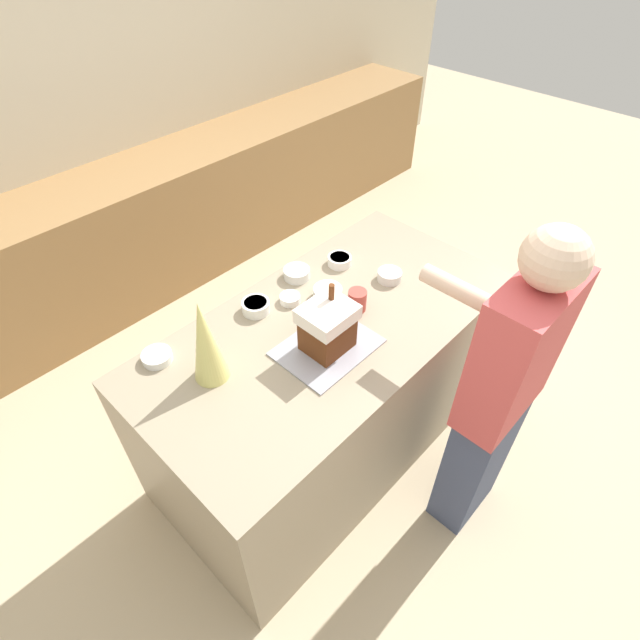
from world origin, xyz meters
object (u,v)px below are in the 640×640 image
at_px(baking_tray, 327,347).
at_px(candy_bowl_far_right, 390,275).
at_px(candy_bowl_far_left, 297,273).
at_px(candy_bowl_front_corner, 256,306).
at_px(person, 499,397).
at_px(mug, 357,300).
at_px(gingerbread_house, 328,327).
at_px(decorative_tree, 205,341).
at_px(candy_bowl_near_tray_right, 328,293).
at_px(candy_bowl_near_tray_left, 340,260).
at_px(candy_bowl_behind_tray, 157,356).
at_px(candy_bowl_beside_tree, 290,298).

distance_m(baking_tray, candy_bowl_far_right, 0.54).
distance_m(baking_tray, candy_bowl_far_left, 0.49).
height_order(baking_tray, candy_bowl_front_corner, candy_bowl_front_corner).
bearing_deg(person, mug, 93.46).
relative_size(gingerbread_house, candy_bowl_far_right, 2.43).
xyz_separation_m(decorative_tree, candy_bowl_near_tray_right, (0.65, -0.01, -0.16)).
xyz_separation_m(candy_bowl_far_right, candy_bowl_front_corner, (-0.59, 0.29, 0.00)).
height_order(baking_tray, decorative_tree, decorative_tree).
bearing_deg(baking_tray, candy_bowl_front_corner, 97.86).
bearing_deg(decorative_tree, candy_bowl_front_corner, 23.57).
bearing_deg(person, candy_bowl_far_right, 72.67).
bearing_deg(baking_tray, candy_bowl_far_right, 9.70).
bearing_deg(candy_bowl_far_left, candy_bowl_near_tray_left, -19.78).
bearing_deg(candy_bowl_near_tray_left, person, -98.83).
height_order(candy_bowl_near_tray_right, candy_bowl_front_corner, candy_bowl_near_tray_right).
bearing_deg(candy_bowl_behind_tray, baking_tray, -40.72).
distance_m(gingerbread_house, candy_bowl_far_right, 0.55).
bearing_deg(candy_bowl_far_right, candy_bowl_near_tray_left, 105.95).
relative_size(baking_tray, candy_bowl_beside_tree, 4.30).
distance_m(gingerbread_house, candy_bowl_beside_tree, 0.35).
distance_m(candy_bowl_beside_tree, candy_bowl_front_corner, 0.16).
height_order(candy_bowl_beside_tree, person, person).
bearing_deg(decorative_tree, person, -49.70).
relative_size(candy_bowl_near_tray_right, candy_bowl_far_left, 1.04).
bearing_deg(candy_bowl_near_tray_left, candy_bowl_far_left, 160.22).
bearing_deg(candy_bowl_near_tray_right, candy_bowl_beside_tree, 142.98).
xyz_separation_m(gingerbread_house, person, (0.31, -0.63, -0.18)).
relative_size(candy_bowl_near_tray_left, candy_bowl_far_right, 1.02).
bearing_deg(candy_bowl_beside_tree, person, -77.31).
relative_size(candy_bowl_beside_tree, mug, 0.94).
bearing_deg(baking_tray, candy_bowl_behind_tray, 139.28).
bearing_deg(person, baking_tray, 116.15).
xyz_separation_m(baking_tray, candy_bowl_beside_tree, (0.10, 0.32, 0.02)).
bearing_deg(candy_bowl_beside_tree, candy_bowl_behind_tray, 168.26).
bearing_deg(candy_bowl_far_right, mug, -175.22).
height_order(candy_bowl_beside_tree, candy_bowl_front_corner, candy_bowl_front_corner).
relative_size(baking_tray, decorative_tree, 1.08).
xyz_separation_m(candy_bowl_near_tray_left, candy_bowl_front_corner, (-0.51, 0.04, 0.00)).
bearing_deg(candy_bowl_near_tray_left, candy_bowl_beside_tree, -175.81).
relative_size(candy_bowl_front_corner, mug, 1.25).
distance_m(candy_bowl_near_tray_right, person, 0.85).
relative_size(decorative_tree, candy_bowl_beside_tree, 3.98).
bearing_deg(candy_bowl_front_corner, baking_tray, -82.14).
bearing_deg(candy_bowl_far_right, gingerbread_house, -170.31).
height_order(decorative_tree, candy_bowl_behind_tray, decorative_tree).
bearing_deg(baking_tray, mug, 14.49).
xyz_separation_m(candy_bowl_far_left, person, (0.07, -1.06, -0.09)).
bearing_deg(candy_bowl_behind_tray, candy_bowl_beside_tree, -11.74).
bearing_deg(gingerbread_house, candy_bowl_far_left, 60.44).
xyz_separation_m(decorative_tree, candy_bowl_near_tray_left, (0.88, 0.12, -0.16)).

